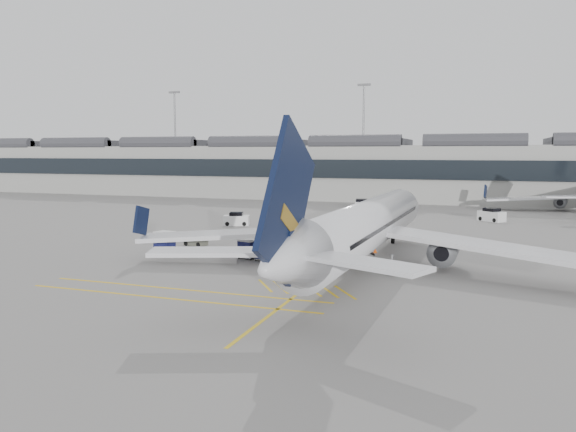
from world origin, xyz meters
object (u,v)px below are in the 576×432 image
(ramp_agent_b, at_px, (313,243))
(pushback_tug, at_px, (196,240))
(ramp_agent_a, at_px, (283,243))
(baggage_cart_a, at_px, (248,249))
(airliner_main, at_px, (364,227))
(belt_loader, at_px, (346,254))

(ramp_agent_b, relative_size, pushback_tug, 0.71)
(ramp_agent_a, xyz_separation_m, ramp_agent_b, (2.85, 0.64, 0.03))
(baggage_cart_a, xyz_separation_m, ramp_agent_b, (4.53, 5.55, -0.07))
(airliner_main, relative_size, pushback_tug, 18.18)
(ramp_agent_b, height_order, pushback_tug, ramp_agent_b)
(pushback_tug, bearing_deg, airliner_main, -6.33)
(ramp_agent_b, distance_m, pushback_tug, 12.58)
(belt_loader, height_order, baggage_cart_a, same)
(airliner_main, distance_m, ramp_agent_b, 9.18)
(airliner_main, height_order, ramp_agent_b, airliner_main)
(airliner_main, distance_m, pushback_tug, 19.85)
(ramp_agent_a, bearing_deg, ramp_agent_b, -7.48)
(airliner_main, xyz_separation_m, belt_loader, (-2.26, 3.27, -2.94))
(baggage_cart_a, bearing_deg, airliner_main, 12.49)
(belt_loader, xyz_separation_m, baggage_cart_a, (-8.60, -2.69, 0.42))
(airliner_main, xyz_separation_m, baggage_cart_a, (-10.86, 0.58, -2.52))
(airliner_main, height_order, baggage_cart_a, airliner_main)
(ramp_agent_a, height_order, pushback_tug, ramp_agent_a)
(airliner_main, bearing_deg, ramp_agent_b, 137.78)
(belt_loader, bearing_deg, baggage_cart_a, 179.10)
(belt_loader, height_order, ramp_agent_b, belt_loader)
(baggage_cart_a, relative_size, ramp_agent_b, 1.14)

